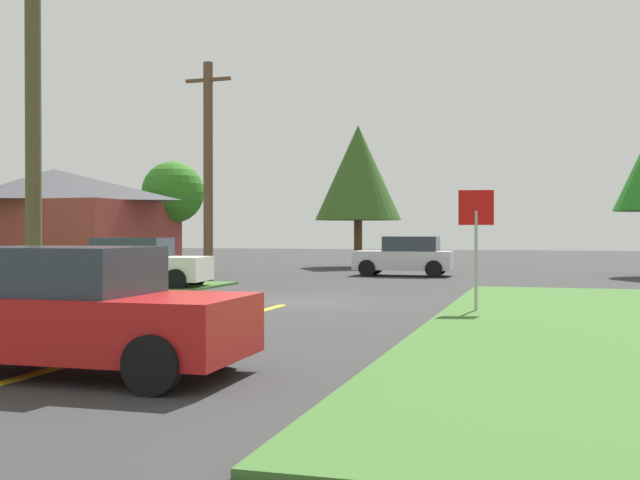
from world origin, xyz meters
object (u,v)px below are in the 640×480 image
object	(u,v)px
car_behind_on_main_road	(81,311)
utility_pole_mid	(208,170)
car_approaching_junction	(405,256)
parked_car_near_building	(142,263)
barn	(53,222)
utility_pole_near	(33,101)
stop_sign	(476,226)
oak_tree_right	(173,193)
pine_tree_center	(358,173)

from	to	relation	value
car_behind_on_main_road	utility_pole_mid	bearing A→B (deg)	108.76
car_approaching_junction	car_behind_on_main_road	size ratio (longest dim) A/B	0.98
car_behind_on_main_road	parked_car_near_building	distance (m)	15.35
car_approaching_junction	barn	distance (m)	14.62
car_approaching_junction	car_behind_on_main_road	distance (m)	23.18
utility_pole_mid	utility_pole_near	bearing A→B (deg)	-86.19
stop_sign	oak_tree_right	size ratio (longest dim) A/B	0.56
utility_pole_mid	pine_tree_center	xyz separation A→B (m)	(2.60, 12.73, 0.74)
car_approaching_junction	parked_car_near_building	distance (m)	11.63
utility_pole_near	pine_tree_center	bearing A→B (deg)	85.56
utility_pole_mid	pine_tree_center	world-z (taller)	utility_pole_mid
stop_sign	utility_pole_near	distance (m)	10.34
oak_tree_right	parked_car_near_building	bearing A→B (deg)	-69.68
car_behind_on_main_road	pine_tree_center	bearing A→B (deg)	96.19
utility_pole_near	oak_tree_right	world-z (taller)	utility_pole_near
stop_sign	utility_pole_near	world-z (taller)	utility_pole_near
parked_car_near_building	pine_tree_center	size ratio (longest dim) A/B	0.58
car_behind_on_main_road	utility_pole_near	bearing A→B (deg)	129.34
pine_tree_center	barn	bearing A→B (deg)	-133.15
parked_car_near_building	utility_pole_near	world-z (taller)	utility_pole_near
car_approaching_junction	utility_pole_mid	xyz separation A→B (m)	(-6.33, -5.45, 3.28)
utility_pole_near	oak_tree_right	xyz separation A→B (m)	(-4.31, 15.43, -1.30)
parked_car_near_building	pine_tree_center	xyz separation A→B (m)	(3.12, 16.67, 4.02)
stop_sign	pine_tree_center	xyz separation A→B (m)	(-7.81, 21.55, 2.89)
oak_tree_right	barn	size ratio (longest dim) A/B	0.55
car_approaching_junction	barn	world-z (taller)	barn
stop_sign	oak_tree_right	world-z (taller)	oak_tree_right
utility_pole_near	parked_car_near_building	bearing A→B (deg)	99.97
utility_pole_mid	pine_tree_center	distance (m)	13.01
stop_sign	utility_pole_mid	distance (m)	13.81
utility_pole_near	car_behind_on_main_road	bearing A→B (deg)	-50.04
car_behind_on_main_road	barn	size ratio (longest dim) A/B	0.46
stop_sign	pine_tree_center	distance (m)	23.10
stop_sign	utility_pole_mid	world-z (taller)	utility_pole_mid
car_behind_on_main_road	barn	world-z (taller)	barn
pine_tree_center	utility_pole_mid	bearing A→B (deg)	-101.54
stop_sign	pine_tree_center	size ratio (longest dim) A/B	0.38
car_approaching_junction	parked_car_near_building	xyz separation A→B (m)	(-6.85, -9.40, 0.00)
stop_sign	car_behind_on_main_road	bearing A→B (deg)	54.00
utility_pole_near	oak_tree_right	size ratio (longest dim) A/B	1.93
utility_pole_near	oak_tree_right	distance (m)	16.07
utility_pole_mid	stop_sign	bearing A→B (deg)	-40.30
utility_pole_mid	barn	distance (m)	8.14
utility_pole_mid	barn	size ratio (longest dim) A/B	0.90
parked_car_near_building	utility_pole_near	xyz separation A→B (m)	(1.27, -7.22, 3.97)
pine_tree_center	barn	size ratio (longest dim) A/B	0.82
car_behind_on_main_road	barn	bearing A→B (deg)	125.11
utility_pole_mid	car_approaching_junction	bearing A→B (deg)	40.75
utility_pole_near	utility_pole_mid	size ratio (longest dim) A/B	1.17
pine_tree_center	stop_sign	bearing A→B (deg)	-70.09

